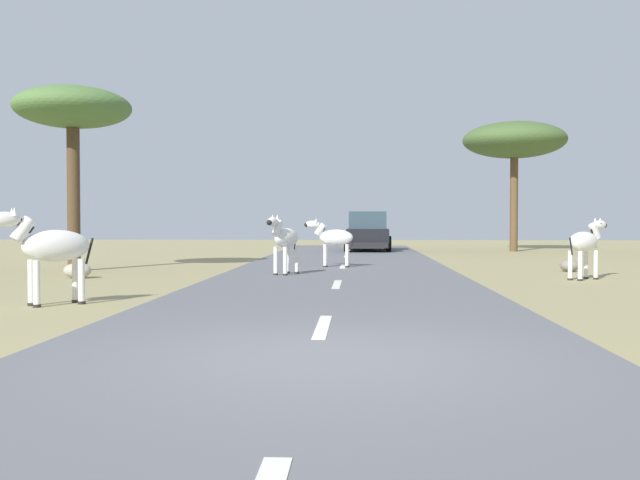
{
  "coord_description": "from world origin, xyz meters",
  "views": [
    {
      "loc": [
        0.36,
        -6.95,
        1.38
      ],
      "look_at": [
        -0.54,
        9.82,
        0.93
      ],
      "focal_mm": 40.36,
      "sensor_mm": 36.0,
      "label": 1
    }
  ],
  "objects": [
    {
      "name": "zebra_1",
      "position": [
        -0.36,
        13.68,
        0.88
      ],
      "size": [
        1.48,
        0.42,
        1.39
      ],
      "rotation": [
        0.0,
        0.0,
        1.53
      ],
      "color": "silver",
      "rests_on": "road"
    },
    {
      "name": "lane_markings",
      "position": [
        -0.09,
        -1.0,
        0.05
      ],
      "size": [
        0.16,
        56.0,
        0.01
      ],
      "color": "silver",
      "rests_on": "road"
    },
    {
      "name": "road",
      "position": [
        -0.09,
        0.0,
        0.03
      ],
      "size": [
        6.0,
        64.0,
        0.05
      ],
      "primitive_type": "cube",
      "color": "slate",
      "rests_on": "ground_plane"
    },
    {
      "name": "rock_1",
      "position": [
        -6.36,
        9.87,
        0.19
      ],
      "size": [
        0.66,
        0.48,
        0.37
      ],
      "primitive_type": "ellipsoid",
      "color": "#A89E8C",
      "rests_on": "ground_plane"
    },
    {
      "name": "car_0",
      "position": [
        0.77,
        25.3,
        0.85
      ],
      "size": [
        2.05,
        4.36,
        1.74
      ],
      "rotation": [
        0.0,
        0.0,
        3.13
      ],
      "color": "black",
      "rests_on": "road"
    },
    {
      "name": "tree_1",
      "position": [
        7.34,
        25.77,
        4.95
      ],
      "size": [
        4.58,
        4.58,
        5.8
      ],
      "color": "brown",
      "rests_on": "ground_plane"
    },
    {
      "name": "ground_plane",
      "position": [
        0.0,
        0.0,
        0.0
      ],
      "size": [
        90.0,
        90.0,
        0.0
      ],
      "primitive_type": "plane",
      "color": "#998E60"
    },
    {
      "name": "rock_3",
      "position": [
        6.07,
        12.79,
        0.17
      ],
      "size": [
        0.51,
        0.48,
        0.34
      ],
      "primitive_type": "ellipsoid",
      "color": "gray",
      "rests_on": "ground_plane"
    },
    {
      "name": "zebra_2",
      "position": [
        5.66,
        10.12,
        0.87
      ],
      "size": [
        1.28,
        1.17,
        1.46
      ],
      "rotation": [
        0.0,
        0.0,
        5.44
      ],
      "color": "silver",
      "rests_on": "ground_plane"
    },
    {
      "name": "zebra_0",
      "position": [
        -1.45,
        10.66,
        0.93
      ],
      "size": [
        0.79,
        1.5,
        1.48
      ],
      "rotation": [
        0.0,
        0.0,
        2.79
      ],
      "color": "silver",
      "rests_on": "road"
    },
    {
      "name": "zebra_3",
      "position": [
        -4.64,
        4.45,
        0.95
      ],
      "size": [
        1.4,
        1.28,
        1.59
      ],
      "rotation": [
        0.0,
        0.0,
        2.29
      ],
      "color": "silver",
      "rests_on": "ground_plane"
    },
    {
      "name": "tree_0",
      "position": [
        -7.43,
        12.34,
        4.37
      ],
      "size": [
        3.15,
        3.15,
        5.02
      ],
      "color": "#4C3823",
      "rests_on": "ground_plane"
    }
  ]
}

